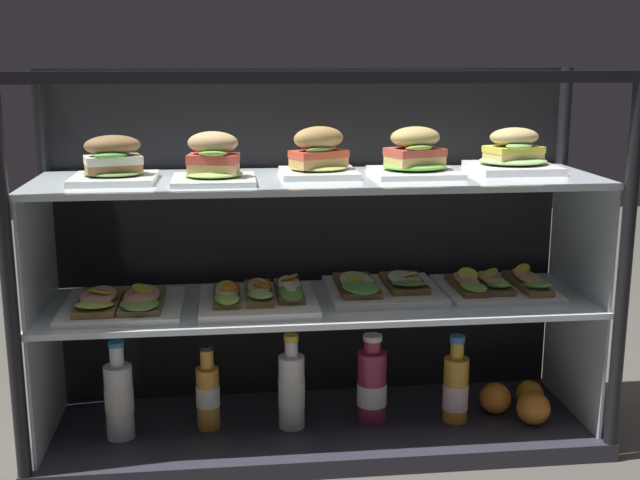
{
  "coord_description": "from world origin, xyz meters",
  "views": [
    {
      "loc": [
        -0.22,
        -1.85,
        0.92
      ],
      "look_at": [
        0.0,
        0.0,
        0.51
      ],
      "focal_mm": 45.42,
      "sensor_mm": 36.0,
      "label": 1
    }
  ],
  "objects_px": {
    "plated_roll_sandwich_far_right": "(317,157)",
    "juice_bottle_near_post": "(119,398)",
    "open_sandwich_tray_center": "(498,285)",
    "juice_bottle_back_left": "(456,388)",
    "open_sandwich_tray_mid_right": "(259,297)",
    "juice_bottle_back_center": "(372,384)",
    "juice_bottle_front_fourth": "(292,389)",
    "plated_roll_sandwich_far_left": "(113,164)",
    "open_sandwich_tray_near_left_corner": "(381,287)",
    "juice_bottle_front_right_end": "(208,394)",
    "plated_roll_sandwich_right_of_center": "(513,156)",
    "orange_fruit_beside_bottles": "(496,399)",
    "plated_roll_sandwich_mid_left": "(213,164)",
    "orange_fruit_rolled_forward": "(533,408)",
    "plated_roll_sandwich_mid_right": "(415,157)",
    "open_sandwich_tray_far_right": "(121,303)",
    "orange_fruit_near_left_post": "(530,394)"
  },
  "relations": [
    {
      "from": "plated_roll_sandwich_far_left",
      "to": "orange_fruit_beside_bottles",
      "type": "height_order",
      "value": "plated_roll_sandwich_far_left"
    },
    {
      "from": "plated_roll_sandwich_right_of_center",
      "to": "juice_bottle_near_post",
      "type": "distance_m",
      "value": 1.11
    },
    {
      "from": "open_sandwich_tray_center",
      "to": "juice_bottle_back_left",
      "type": "height_order",
      "value": "open_sandwich_tray_center"
    },
    {
      "from": "plated_roll_sandwich_mid_right",
      "to": "juice_bottle_front_right_end",
      "type": "distance_m",
      "value": 0.76
    },
    {
      "from": "open_sandwich_tray_center",
      "to": "plated_roll_sandwich_far_left",
      "type": "bearing_deg",
      "value": -177.99
    },
    {
      "from": "plated_roll_sandwich_far_right",
      "to": "juice_bottle_near_post",
      "type": "distance_m",
      "value": 0.73
    },
    {
      "from": "open_sandwich_tray_near_left_corner",
      "to": "juice_bottle_front_right_end",
      "type": "relative_size",
      "value": 1.28
    },
    {
      "from": "juice_bottle_front_right_end",
      "to": "orange_fruit_rolled_forward",
      "type": "distance_m",
      "value": 0.8
    },
    {
      "from": "plated_roll_sandwich_far_right",
      "to": "juice_bottle_near_post",
      "type": "relative_size",
      "value": 0.75
    },
    {
      "from": "juice_bottle_front_fourth",
      "to": "juice_bottle_back_left",
      "type": "relative_size",
      "value": 1.07
    },
    {
      "from": "plated_roll_sandwich_far_left",
      "to": "open_sandwich_tray_mid_right",
      "type": "relative_size",
      "value": 0.68
    },
    {
      "from": "plated_roll_sandwich_right_of_center",
      "to": "open_sandwich_tray_center",
      "type": "xyz_separation_m",
      "value": [
        -0.03,
        -0.03,
        -0.32
      ]
    },
    {
      "from": "plated_roll_sandwich_far_right",
      "to": "juice_bottle_back_left",
      "type": "xyz_separation_m",
      "value": [
        0.34,
        -0.05,
        -0.57
      ]
    },
    {
      "from": "open_sandwich_tray_mid_right",
      "to": "juice_bottle_back_center",
      "type": "distance_m",
      "value": 0.37
    },
    {
      "from": "plated_roll_sandwich_far_right",
      "to": "juice_bottle_front_right_end",
      "type": "xyz_separation_m",
      "value": [
        -0.27,
        -0.03,
        -0.57
      ]
    },
    {
      "from": "plated_roll_sandwich_right_of_center",
      "to": "juice_bottle_front_right_end",
      "type": "xyz_separation_m",
      "value": [
        -0.75,
        -0.05,
        -0.56
      ]
    },
    {
      "from": "plated_roll_sandwich_far_right",
      "to": "orange_fruit_beside_bottles",
      "type": "relative_size",
      "value": 2.26
    },
    {
      "from": "open_sandwich_tray_far_right",
      "to": "juice_bottle_near_post",
      "type": "xyz_separation_m",
      "value": [
        -0.02,
        0.01,
        -0.24
      ]
    },
    {
      "from": "juice_bottle_front_right_end",
      "to": "juice_bottle_back_left",
      "type": "xyz_separation_m",
      "value": [
        0.61,
        -0.03,
        -0.0
      ]
    },
    {
      "from": "open_sandwich_tray_center",
      "to": "juice_bottle_front_right_end",
      "type": "bearing_deg",
      "value": -178.39
    },
    {
      "from": "plated_roll_sandwich_right_of_center",
      "to": "open_sandwich_tray_far_right",
      "type": "relative_size",
      "value": 0.73
    },
    {
      "from": "open_sandwich_tray_mid_right",
      "to": "juice_bottle_near_post",
      "type": "height_order",
      "value": "open_sandwich_tray_mid_right"
    },
    {
      "from": "plated_roll_sandwich_mid_left",
      "to": "open_sandwich_tray_mid_right",
      "type": "relative_size",
      "value": 0.67
    },
    {
      "from": "plated_roll_sandwich_far_right",
      "to": "open_sandwich_tray_near_left_corner",
      "type": "height_order",
      "value": "plated_roll_sandwich_far_right"
    },
    {
      "from": "open_sandwich_tray_near_left_corner",
      "to": "juice_bottle_back_center",
      "type": "height_order",
      "value": "open_sandwich_tray_near_left_corner"
    },
    {
      "from": "orange_fruit_beside_bottles",
      "to": "orange_fruit_rolled_forward",
      "type": "xyz_separation_m",
      "value": [
        0.07,
        -0.07,
        0.0
      ]
    },
    {
      "from": "plated_roll_sandwich_far_left",
      "to": "orange_fruit_beside_bottles",
      "type": "distance_m",
      "value": 1.1
    },
    {
      "from": "plated_roll_sandwich_right_of_center",
      "to": "open_sandwich_tray_near_left_corner",
      "type": "distance_m",
      "value": 0.45
    },
    {
      "from": "plated_roll_sandwich_mid_right",
      "to": "open_sandwich_tray_far_right",
      "type": "bearing_deg",
      "value": -175.83
    },
    {
      "from": "plated_roll_sandwich_far_left",
      "to": "juice_bottle_near_post",
      "type": "height_order",
      "value": "plated_roll_sandwich_far_left"
    },
    {
      "from": "juice_bottle_back_left",
      "to": "orange_fruit_near_left_post",
      "type": "bearing_deg",
      "value": 13.8
    },
    {
      "from": "open_sandwich_tray_near_left_corner",
      "to": "juice_bottle_near_post",
      "type": "height_order",
      "value": "open_sandwich_tray_near_left_corner"
    },
    {
      "from": "open_sandwich_tray_mid_right",
      "to": "juice_bottle_near_post",
      "type": "xyz_separation_m",
      "value": [
        -0.33,
        -0.01,
        -0.24
      ]
    },
    {
      "from": "plated_roll_sandwich_far_left",
      "to": "juice_bottle_back_left",
      "type": "relative_size",
      "value": 0.84
    },
    {
      "from": "plated_roll_sandwich_far_left",
      "to": "plated_roll_sandwich_far_right",
      "type": "height_order",
      "value": "plated_roll_sandwich_far_right"
    },
    {
      "from": "plated_roll_sandwich_mid_right",
      "to": "orange_fruit_rolled_forward",
      "type": "xyz_separation_m",
      "value": [
        0.29,
        -0.09,
        -0.61
      ]
    },
    {
      "from": "plated_roll_sandwich_right_of_center",
      "to": "orange_fruit_rolled_forward",
      "type": "height_order",
      "value": "plated_roll_sandwich_right_of_center"
    },
    {
      "from": "open_sandwich_tray_mid_right",
      "to": "juice_bottle_front_right_end",
      "type": "distance_m",
      "value": 0.28
    },
    {
      "from": "plated_roll_sandwich_mid_left",
      "to": "plated_roll_sandwich_mid_right",
      "type": "height_order",
      "value": "plated_roll_sandwich_mid_right"
    },
    {
      "from": "plated_roll_sandwich_mid_left",
      "to": "orange_fruit_near_left_post",
      "type": "relative_size",
      "value": 2.61
    },
    {
      "from": "juice_bottle_near_post",
      "to": "juice_bottle_front_fourth",
      "type": "xyz_separation_m",
      "value": [
        0.41,
        0.01,
        -0.0
      ]
    },
    {
      "from": "open_sandwich_tray_far_right",
      "to": "juice_bottle_front_right_end",
      "type": "height_order",
      "value": "open_sandwich_tray_far_right"
    },
    {
      "from": "juice_bottle_near_post",
      "to": "juice_bottle_front_right_end",
      "type": "distance_m",
      "value": 0.21
    },
    {
      "from": "plated_roll_sandwich_far_left",
      "to": "plated_roll_sandwich_mid_right",
      "type": "distance_m",
      "value": 0.69
    },
    {
      "from": "juice_bottle_front_right_end",
      "to": "juice_bottle_back_center",
      "type": "relative_size",
      "value": 0.96
    },
    {
      "from": "orange_fruit_near_left_post",
      "to": "orange_fruit_rolled_forward",
      "type": "bearing_deg",
      "value": -106.21
    },
    {
      "from": "plated_roll_sandwich_far_left",
      "to": "open_sandwich_tray_far_right",
      "type": "xyz_separation_m",
      "value": [
        0.0,
        -0.02,
        -0.31
      ]
    },
    {
      "from": "juice_bottle_near_post",
      "to": "juice_bottle_front_fourth",
      "type": "bearing_deg",
      "value": 1.3
    },
    {
      "from": "plated_roll_sandwich_mid_right",
      "to": "juice_bottle_back_left",
      "type": "xyz_separation_m",
      "value": [
        0.11,
        -0.04,
        -0.57
      ]
    },
    {
      "from": "juice_bottle_front_fourth",
      "to": "plated_roll_sandwich_far_left",
      "type": "bearing_deg",
      "value": 179.36
    }
  ]
}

